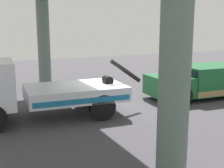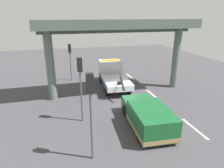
# 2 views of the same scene
# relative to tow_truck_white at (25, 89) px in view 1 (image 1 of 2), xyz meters

# --- Properties ---
(ground_plane) EXTENTS (60.00, 40.00, 0.10)m
(ground_plane) POSITION_rel_tow_truck_white_xyz_m (-3.71, 0.06, -1.25)
(ground_plane) COLOR #423F44
(lane_stripe_west) EXTENTS (2.60, 0.16, 0.01)m
(lane_stripe_west) POSITION_rel_tow_truck_white_xyz_m (-9.71, -2.88, -1.20)
(lane_stripe_west) COLOR silver
(lane_stripe_west) RESTS_ON ground
(lane_stripe_mid) EXTENTS (2.60, 0.16, 0.01)m
(lane_stripe_mid) POSITION_rel_tow_truck_white_xyz_m (-3.71, -2.88, -1.20)
(lane_stripe_mid) COLOR silver
(lane_stripe_mid) RESTS_ON ground
(tow_truck_white) EXTENTS (7.32, 2.82, 2.46)m
(tow_truck_white) POSITION_rel_tow_truck_white_xyz_m (0.00, 0.00, 0.00)
(tow_truck_white) COLOR silver
(tow_truck_white) RESTS_ON ground
(towed_van_green) EXTENTS (5.34, 2.55, 1.58)m
(towed_van_green) POSITION_rel_tow_truck_white_xyz_m (-8.70, 0.06, -0.42)
(towed_van_green) COLOR #195B2D
(towed_van_green) RESTS_ON ground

